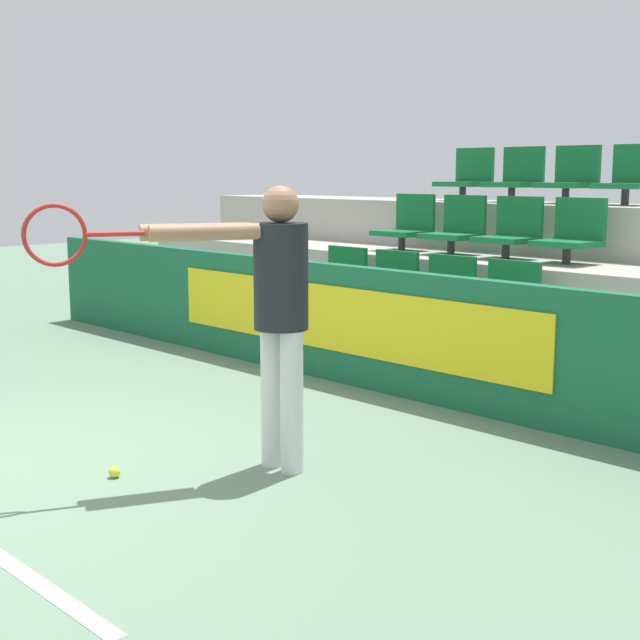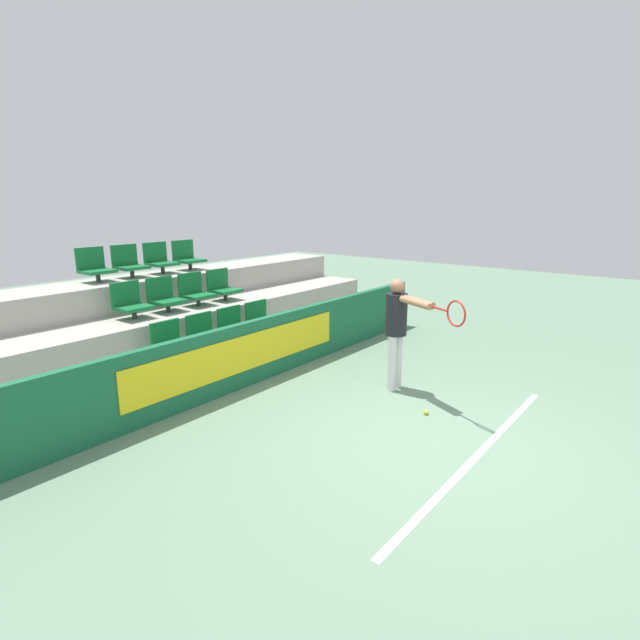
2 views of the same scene
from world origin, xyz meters
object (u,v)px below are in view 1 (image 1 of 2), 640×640
object	(u,v)px
stadium_chair_5	(456,228)
stadium_chair_9	(516,177)
stadium_chair_1	(387,287)
stadium_chair_11	(630,178)
tennis_player	(268,299)
stadium_chair_3	(504,301)
tennis_ball	(114,472)
stadium_chair_4	(407,225)
stadium_chair_0	(338,281)
stadium_chair_2	(442,293)
stadium_chair_10	(570,178)
stadium_chair_7	(572,235)
stadium_chair_8	(467,177)
stadium_chair_6	(511,231)

from	to	relation	value
stadium_chair_5	stadium_chair_9	xyz separation A→B (m)	(0.00, 0.96, 0.46)
stadium_chair_1	stadium_chair_11	world-z (taller)	stadium_chair_11
stadium_chair_1	tennis_player	bearing A→B (deg)	-61.57
stadium_chair_3	tennis_ball	world-z (taller)	stadium_chair_3
stadium_chair_1	stadium_chair_5	bearing A→B (deg)	90.00
stadium_chair_4	stadium_chair_5	size ratio (longest dim) A/B	1.00
stadium_chair_5	stadium_chair_11	xyz separation A→B (m)	(1.20, 0.96, 0.46)
stadium_chair_0	stadium_chair_2	world-z (taller)	same
stadium_chair_3	stadium_chair_11	distance (m)	2.12
stadium_chair_10	stadium_chair_7	bearing A→B (deg)	-57.85
stadium_chair_0	stadium_chair_1	size ratio (longest dim) A/B	1.00
stadium_chair_4	stadium_chair_11	distance (m)	2.09
stadium_chair_2	stadium_chair_0	bearing A→B (deg)	180.00
stadium_chair_5	stadium_chair_8	xyz separation A→B (m)	(-0.60, 0.96, 0.46)
stadium_chair_7	tennis_ball	bearing A→B (deg)	-94.47
stadium_chair_3	stadium_chair_4	distance (m)	2.09
stadium_chair_10	stadium_chair_0	bearing A→B (deg)	-122.15
stadium_chair_1	stadium_chair_11	xyz separation A→B (m)	(1.20, 1.91, 0.93)
stadium_chair_1	stadium_chair_8	xyz separation A→B (m)	(-0.60, 1.91, 0.93)
stadium_chair_0	stadium_chair_11	xyz separation A→B (m)	(1.80, 1.91, 0.93)
stadium_chair_5	stadium_chair_10	world-z (taller)	stadium_chair_10
stadium_chair_0	tennis_ball	bearing A→B (deg)	-65.59
stadium_chair_5	stadium_chair_6	world-z (taller)	same
stadium_chair_4	stadium_chair_5	distance (m)	0.60
stadium_chair_4	tennis_player	world-z (taller)	tennis_player
stadium_chair_9	tennis_ball	distance (m)	5.47
stadium_chair_7	stadium_chair_11	world-z (taller)	stadium_chair_11
stadium_chair_1	tennis_player	world-z (taller)	tennis_player
stadium_chair_8	tennis_ball	distance (m)	5.60
stadium_chair_3	tennis_ball	bearing A→B (deg)	-95.78
stadium_chair_0	stadium_chair_9	distance (m)	2.21
tennis_player	stadium_chair_7	bearing A→B (deg)	117.65
stadium_chair_0	stadium_chair_9	bearing A→B (deg)	72.55
stadium_chair_4	stadium_chair_9	distance (m)	1.22
stadium_chair_4	stadium_chair_8	distance (m)	1.06
stadium_chair_1	stadium_chair_8	bearing A→B (deg)	107.45
stadium_chair_2	stadium_chair_4	distance (m)	1.60
stadium_chair_7	stadium_chair_6	bearing A→B (deg)	180.00
stadium_chair_6	stadium_chair_10	distance (m)	1.06
stadium_chair_1	tennis_player	xyz separation A→B (m)	(1.37, -2.53, 0.28)
stadium_chair_6	tennis_ball	distance (m)	4.36
stadium_chair_7	stadium_chair_10	xyz separation A→B (m)	(-0.60, 0.96, 0.46)
stadium_chair_9	stadium_chair_8	bearing A→B (deg)	180.00
stadium_chair_2	stadium_chair_5	size ratio (longest dim) A/B	1.00
stadium_chair_3	stadium_chair_2	bearing A→B (deg)	180.00
stadium_chair_1	stadium_chair_8	size ratio (longest dim) A/B	1.00
stadium_chair_6	stadium_chair_8	distance (m)	1.60
stadium_chair_2	tennis_ball	xyz separation A→B (m)	(0.27, -3.25, -0.67)
stadium_chair_10	stadium_chair_8	bearing A→B (deg)	180.00
stadium_chair_4	stadium_chair_7	world-z (taller)	same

